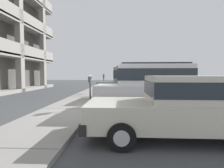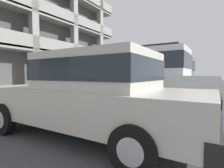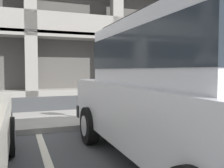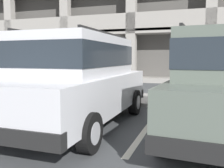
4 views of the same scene
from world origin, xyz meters
The scene contains 9 objects.
ground_plane centered at (0.00, 0.00, -0.05)m, with size 80.00×80.00×0.10m.
sidewalk centered at (0.00, 1.30, 0.06)m, with size 40.00×2.20×0.12m.
parking_stall_lines centered at (1.59, -1.40, 0.00)m, with size 12.81×4.80×0.01m.
silver_suv centered at (0.10, -2.29, 1.09)m, with size 2.05×4.80×2.03m.
red_sedan centered at (-2.93, -2.47, 0.82)m, with size 1.85×4.48×1.54m.
dark_hatchback centered at (3.10, -2.05, 1.09)m, with size 2.26×4.91×2.03m.
parking_meter_near centered at (0.18, 0.35, 1.19)m, with size 0.35×0.12×1.43m.
parking_meter_far centered at (6.52, 0.39, 1.24)m, with size 0.35×0.12×1.50m.
fire_hydrant centered at (4.22, 0.65, 0.46)m, with size 0.30×0.30×0.70m.
Camera 1 is at (-7.26, -0.98, 1.58)m, focal length 28.00 mm.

